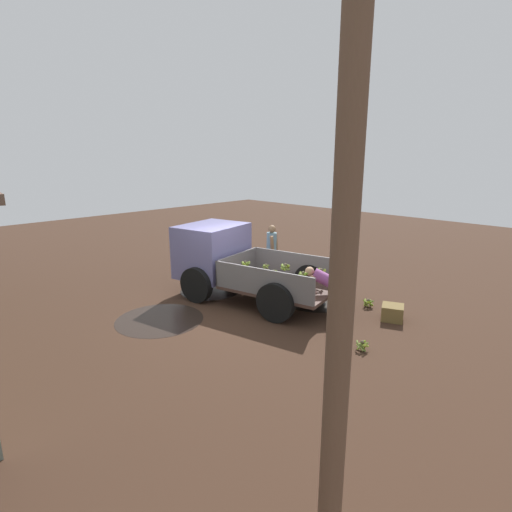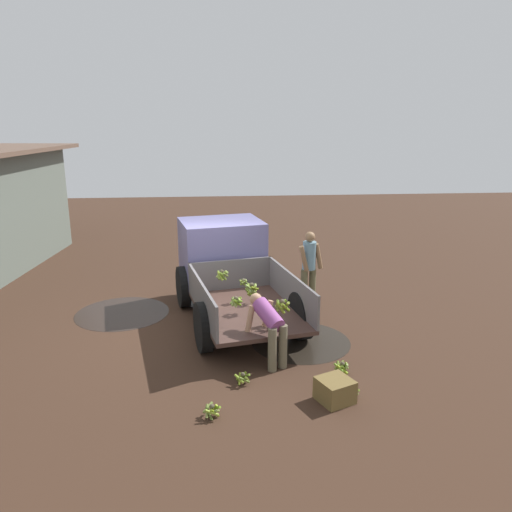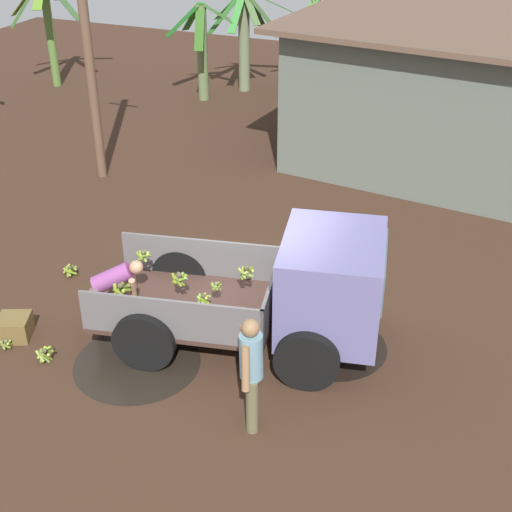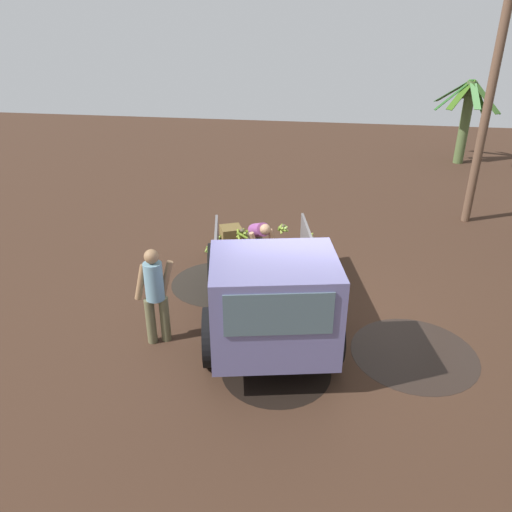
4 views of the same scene
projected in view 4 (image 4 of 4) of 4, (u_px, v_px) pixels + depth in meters
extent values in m
plane|color=#3A261A|center=(301.00, 319.00, 9.08)|extent=(36.00, 36.00, 0.00)
cylinder|color=black|center=(276.00, 371.00, 7.77)|extent=(1.71, 1.71, 0.01)
cylinder|color=black|center=(414.00, 353.00, 8.16)|extent=(2.05, 2.05, 0.01)
cylinder|color=black|center=(218.00, 283.00, 10.27)|extent=(1.91, 1.91, 0.01)
cube|color=#432D26|center=(264.00, 273.00, 9.58)|extent=(3.03, 2.37, 0.08)
cube|color=#615D5E|center=(311.00, 255.00, 9.45)|extent=(2.66, 0.61, 0.65)
cube|color=#615D5E|center=(216.00, 257.00, 9.37)|extent=(2.66, 0.61, 0.65)
cube|color=#615D5E|center=(269.00, 292.00, 8.22)|extent=(0.43, 1.83, 0.65)
cube|color=slate|center=(274.00, 304.00, 7.30)|extent=(1.80, 2.08, 1.44)
cube|color=#4C606B|center=(279.00, 315.00, 6.51)|extent=(0.33, 1.43, 0.63)
cylinder|color=black|center=(333.00, 334.00, 7.86)|extent=(0.97, 0.41, 0.94)
cylinder|color=black|center=(210.00, 337.00, 7.77)|extent=(0.97, 0.41, 0.94)
cylinder|color=black|center=(310.00, 264.00, 10.00)|extent=(0.97, 0.41, 0.94)
cylinder|color=black|center=(214.00, 267.00, 9.91)|extent=(0.97, 0.41, 0.94)
sphere|color=#4B4431|center=(261.00, 244.00, 9.41)|extent=(0.09, 0.09, 0.09)
cylinder|color=olive|center=(259.00, 245.00, 9.49)|extent=(0.16, 0.18, 0.12)
cylinder|color=olive|center=(258.00, 247.00, 9.45)|extent=(0.17, 0.05, 0.17)
cylinder|color=olive|center=(258.00, 248.00, 9.42)|extent=(0.15, 0.13, 0.18)
cylinder|color=olive|center=(260.00, 248.00, 9.37)|extent=(0.07, 0.20, 0.12)
cylinder|color=olive|center=(263.00, 248.00, 9.37)|extent=(0.16, 0.18, 0.12)
cylinder|color=olive|center=(264.00, 247.00, 9.42)|extent=(0.19, 0.08, 0.14)
cylinder|color=olive|center=(264.00, 246.00, 9.46)|extent=(0.18, 0.14, 0.14)
cylinder|color=olive|center=(262.00, 246.00, 9.50)|extent=(0.08, 0.18, 0.15)
sphere|color=#403929|center=(285.00, 266.00, 8.55)|extent=(0.08, 0.08, 0.08)
cylinder|color=olive|center=(288.00, 271.00, 8.53)|extent=(0.17, 0.17, 0.16)
cylinder|color=#5D7326|center=(289.00, 270.00, 8.58)|extent=(0.19, 0.07, 0.17)
cylinder|color=olive|center=(287.00, 270.00, 8.62)|extent=(0.14, 0.16, 0.19)
cylinder|color=olive|center=(284.00, 269.00, 8.64)|extent=(0.10, 0.17, 0.19)
cylinder|color=olive|center=(281.00, 268.00, 8.62)|extent=(0.20, 0.14, 0.15)
cylinder|color=olive|center=(281.00, 270.00, 8.55)|extent=(0.20, 0.14, 0.14)
cylinder|color=olive|center=(283.00, 272.00, 8.53)|extent=(0.10, 0.19, 0.18)
sphere|color=brown|center=(263.00, 262.00, 8.93)|extent=(0.06, 0.06, 0.06)
cylinder|color=olive|center=(260.00, 263.00, 8.96)|extent=(0.13, 0.04, 0.09)
cylinder|color=#8CAA4B|center=(261.00, 265.00, 8.92)|extent=(0.08, 0.11, 0.12)
cylinder|color=olive|center=(263.00, 265.00, 8.89)|extent=(0.06, 0.14, 0.08)
cylinder|color=#5D7E1C|center=(265.00, 265.00, 8.93)|extent=(0.12, 0.08, 0.11)
cylinder|color=olive|center=(265.00, 263.00, 8.96)|extent=(0.13, 0.10, 0.08)
cylinder|color=olive|center=(264.00, 263.00, 8.98)|extent=(0.06, 0.12, 0.12)
cylinder|color=olive|center=(261.00, 262.00, 8.98)|extent=(0.11, 0.12, 0.09)
sphere|color=brown|center=(242.00, 231.00, 10.17)|extent=(0.09, 0.09, 0.09)
cylinder|color=olive|center=(241.00, 233.00, 10.27)|extent=(0.17, 0.20, 0.20)
cylinder|color=olive|center=(239.00, 235.00, 10.20)|extent=(0.21, 0.12, 0.20)
cylinder|color=#86AD2F|center=(242.00, 235.00, 10.12)|extent=(0.08, 0.24, 0.17)
cylinder|color=#5C7424|center=(246.00, 235.00, 10.19)|extent=(0.22, 0.08, 0.19)
cylinder|color=olive|center=(245.00, 234.00, 10.26)|extent=(0.15, 0.19, 0.22)
sphere|color=brown|center=(283.00, 226.00, 10.08)|extent=(0.08, 0.08, 0.08)
cylinder|color=#597721|center=(280.00, 227.00, 10.13)|extent=(0.17, 0.11, 0.11)
cylinder|color=#92AA3D|center=(281.00, 230.00, 10.10)|extent=(0.14, 0.09, 0.16)
cylinder|color=olive|center=(282.00, 229.00, 10.04)|extent=(0.09, 0.18, 0.10)
cylinder|color=#84A237|center=(285.00, 230.00, 10.05)|extent=(0.14, 0.16, 0.13)
cylinder|color=olive|center=(286.00, 229.00, 10.09)|extent=(0.16, 0.07, 0.15)
cylinder|color=olive|center=(285.00, 229.00, 10.13)|extent=(0.13, 0.13, 0.16)
cylinder|color=olive|center=(283.00, 228.00, 10.15)|extent=(0.10, 0.16, 0.15)
sphere|color=#4A4230|center=(255.00, 265.00, 9.15)|extent=(0.07, 0.07, 0.07)
cylinder|color=olive|center=(252.00, 267.00, 9.20)|extent=(0.17, 0.09, 0.12)
cylinder|color=olive|center=(253.00, 269.00, 9.15)|extent=(0.14, 0.13, 0.14)
cylinder|color=#8BA33B|center=(256.00, 270.00, 9.14)|extent=(0.09, 0.14, 0.15)
cylinder|color=#8DA13D|center=(259.00, 268.00, 9.15)|extent=(0.17, 0.08, 0.11)
cylinder|color=#82A92B|center=(258.00, 267.00, 9.21)|extent=(0.13, 0.15, 0.12)
cylinder|color=olive|center=(255.00, 266.00, 9.23)|extent=(0.09, 0.17, 0.11)
cylinder|color=brown|center=(487.00, 110.00, 12.07)|extent=(0.21, 0.21, 5.79)
cylinder|color=#4D6034|center=(465.00, 123.00, 17.77)|extent=(0.35, 0.35, 2.86)
cube|color=#528C4A|center=(475.00, 94.00, 16.78)|extent=(1.18, 0.28, 0.82)
cube|color=#2F521F|center=(485.00, 97.00, 16.83)|extent=(1.18, 0.98, 0.97)
cube|color=#275626|center=(486.00, 97.00, 17.40)|extent=(0.41, 1.21, 1.18)
cube|color=#235B1B|center=(479.00, 98.00, 17.66)|extent=(0.91, 1.00, 1.34)
cube|color=#416C34|center=(468.00, 89.00, 17.71)|extent=(0.97, 0.28, 0.78)
cube|color=#346434|center=(453.00, 91.00, 17.82)|extent=(1.18, 1.12, 0.91)
cube|color=#275722|center=(453.00, 95.00, 17.39)|extent=(0.30, 1.15, 1.05)
cube|color=#335916|center=(461.00, 95.00, 17.16)|extent=(0.75, 0.90, 0.96)
cylinder|color=brown|center=(151.00, 321.00, 8.28)|extent=(0.21, 0.21, 0.83)
cylinder|color=brown|center=(165.00, 319.00, 8.34)|extent=(0.21, 0.21, 0.83)
cylinder|color=#688FA0|center=(154.00, 281.00, 7.99)|extent=(0.41, 0.41, 0.65)
sphere|color=#8C6746|center=(151.00, 257.00, 7.80)|extent=(0.23, 0.23, 0.23)
cylinder|color=#8C6746|center=(141.00, 282.00, 8.01)|extent=(0.20, 0.27, 0.62)
cylinder|color=#8C6746|center=(166.00, 278.00, 8.12)|extent=(0.21, 0.29, 0.62)
cylinder|color=brown|center=(259.00, 246.00, 10.97)|extent=(0.21, 0.21, 0.78)
cylinder|color=brown|center=(249.00, 247.00, 10.91)|extent=(0.21, 0.21, 0.78)
cylinder|color=#8D4488|center=(259.00, 230.00, 10.48)|extent=(0.73, 0.58, 0.51)
sphere|color=tan|center=(265.00, 229.00, 10.08)|extent=(0.22, 0.22, 0.22)
cylinder|color=tan|center=(272.00, 242.00, 10.37)|extent=(0.20, 0.24, 0.59)
cylinder|color=tan|center=(255.00, 245.00, 10.22)|extent=(0.22, 0.28, 0.58)
sphere|color=#48412F|center=(285.00, 249.00, 11.36)|extent=(0.08, 0.08, 0.08)
cylinder|color=olive|center=(284.00, 250.00, 11.45)|extent=(0.09, 0.19, 0.14)
cylinder|color=olive|center=(282.00, 251.00, 11.41)|extent=(0.18, 0.09, 0.16)
cylinder|color=#597520|center=(282.00, 252.00, 11.34)|extent=(0.15, 0.16, 0.15)
cylinder|color=olive|center=(285.00, 252.00, 11.32)|extent=(0.08, 0.19, 0.15)
cylinder|color=olive|center=(287.00, 252.00, 11.38)|extent=(0.15, 0.07, 0.18)
cylinder|color=#8AAA2D|center=(287.00, 249.00, 11.42)|extent=(0.17, 0.16, 0.11)
sphere|color=brown|center=(210.00, 247.00, 11.42)|extent=(0.08, 0.08, 0.08)
cylinder|color=olive|center=(208.00, 251.00, 11.44)|extent=(0.16, 0.11, 0.20)
cylinder|color=olive|center=(209.00, 251.00, 11.41)|extent=(0.09, 0.17, 0.19)
cylinder|color=#9AB041|center=(211.00, 251.00, 11.37)|extent=(0.12, 0.20, 0.15)
cylinder|color=olive|center=(213.00, 250.00, 11.41)|extent=(0.20, 0.10, 0.15)
cylinder|color=olive|center=(214.00, 248.00, 11.47)|extent=(0.20, 0.16, 0.11)
cylinder|color=#91AE23|center=(212.00, 248.00, 11.51)|extent=(0.09, 0.20, 0.16)
cylinder|color=#5C7C1F|center=(210.00, 249.00, 11.50)|extent=(0.11, 0.16, 0.19)
cylinder|color=#819E44|center=(207.00, 248.00, 11.48)|extent=(0.20, 0.11, 0.15)
sphere|color=#453F2D|center=(309.00, 234.00, 12.08)|extent=(0.07, 0.07, 0.07)
cylinder|color=olive|center=(311.00, 237.00, 12.10)|extent=(0.18, 0.05, 0.16)
cylinder|color=#5C742F|center=(310.00, 237.00, 12.14)|extent=(0.14, 0.13, 0.18)
cylinder|color=#90AA33|center=(309.00, 235.00, 12.17)|extent=(0.05, 0.20, 0.12)
cylinder|color=olive|center=(307.00, 236.00, 12.16)|extent=(0.13, 0.15, 0.18)
cylinder|color=olive|center=(306.00, 236.00, 12.13)|extent=(0.19, 0.08, 0.14)
cylinder|color=olive|center=(306.00, 237.00, 12.07)|extent=(0.17, 0.16, 0.13)
cylinder|color=#89A322|center=(308.00, 238.00, 12.07)|extent=(0.07, 0.15, 0.18)
cylinder|color=olive|center=(311.00, 237.00, 12.04)|extent=(0.17, 0.17, 0.12)
sphere|color=brown|center=(218.00, 236.00, 12.09)|extent=(0.06, 0.06, 0.06)
cylinder|color=olive|center=(216.00, 238.00, 12.09)|extent=(0.15, 0.11, 0.12)
cylinder|color=#84A738|center=(218.00, 239.00, 12.07)|extent=(0.08, 0.14, 0.13)
cylinder|color=#8EA849|center=(220.00, 238.00, 12.12)|extent=(0.12, 0.04, 0.14)
cylinder|color=#5B7B21|center=(219.00, 238.00, 12.15)|extent=(0.08, 0.12, 0.15)
cylinder|color=olive|center=(217.00, 237.00, 12.15)|extent=(0.14, 0.10, 0.13)
cube|color=brown|center=(231.00, 234.00, 12.09)|extent=(0.64, 0.64, 0.36)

